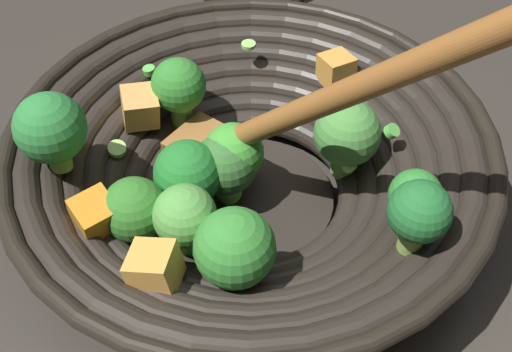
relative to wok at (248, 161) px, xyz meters
name	(u,v)px	position (x,y,z in m)	size (l,w,h in m)	color
ground_plane	(251,204)	(0.00, 0.00, -0.06)	(4.00, 4.00, 0.00)	#332D28
wok	(248,161)	(0.00, 0.00, 0.00)	(0.38, 0.41, 0.28)	black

